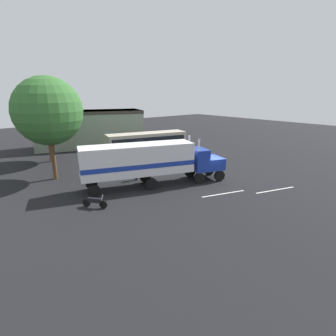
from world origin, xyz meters
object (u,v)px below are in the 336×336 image
at_px(parked_bus, 147,142).
at_px(tree_center, 48,111).
at_px(motorcycle, 95,202).
at_px(tree_left, 46,112).
at_px(semi_truck, 149,161).
at_px(person_bystander, 136,172).

height_order(parked_bus, tree_center, tree_center).
height_order(motorcycle, tree_left, tree_left).
height_order(parked_bus, tree_left, tree_left).
bearing_deg(tree_left, semi_truck, -75.32).
distance_m(parked_bus, tree_left, 13.25).
bearing_deg(semi_truck, parked_bus, 55.42).
bearing_deg(tree_center, motorcycle, -90.58).
distance_m(semi_truck, motorcycle, 6.82).
bearing_deg(tree_left, person_bystander, -72.95).
bearing_deg(person_bystander, tree_center, 137.09).
height_order(semi_truck, person_bystander, semi_truck).
height_order(parked_bus, motorcycle, parked_bus).
bearing_deg(person_bystander, motorcycle, -149.80).
distance_m(motorcycle, tree_left, 18.41).
relative_size(parked_bus, motorcycle, 6.47).
distance_m(tree_left, tree_center, 8.10).
bearing_deg(person_bystander, tree_left, 107.05).
distance_m(person_bystander, parked_bus, 10.23).
distance_m(parked_bus, motorcycle, 17.39).
relative_size(semi_truck, parked_bus, 1.25).
height_order(person_bystander, parked_bus, parked_bus).
xyz_separation_m(person_bystander, parked_bus, (6.80, 7.56, 1.17)).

